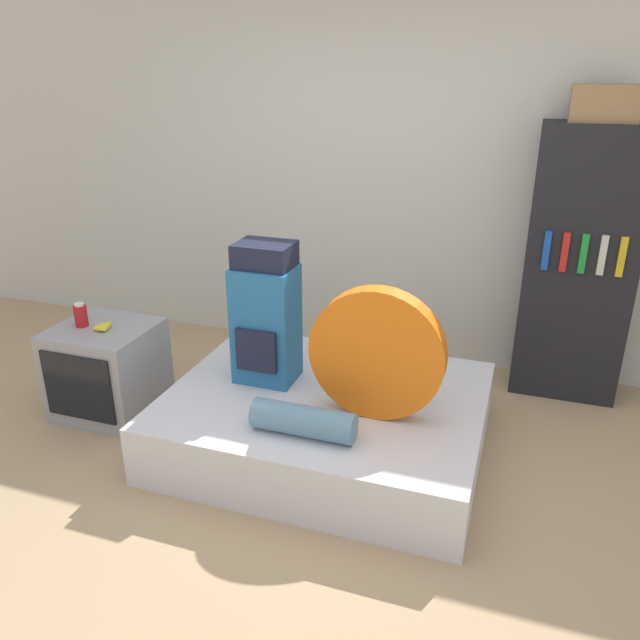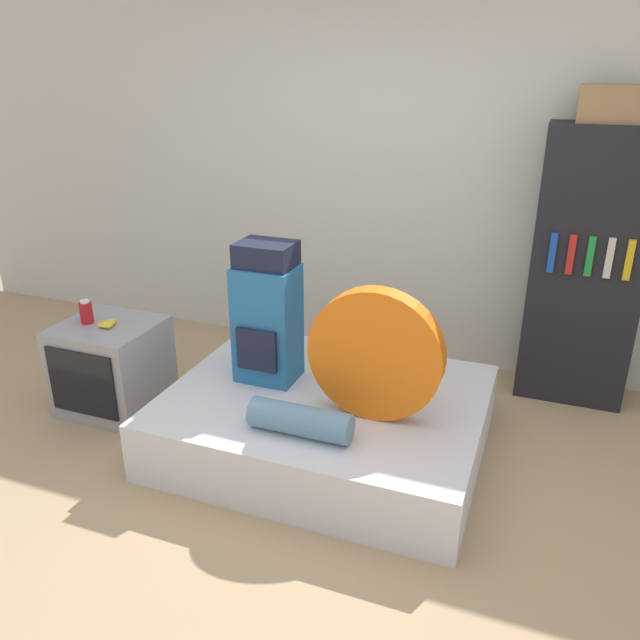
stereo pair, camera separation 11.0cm
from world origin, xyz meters
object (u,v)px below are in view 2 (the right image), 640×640
at_px(sleeping_roll, 300,420).
at_px(television, 112,366).
at_px(canister, 86,312).
at_px(backpack, 267,315).
at_px(bookshelf, 586,269).
at_px(tent_bag, 376,355).
at_px(cardboard_box, 613,104).

distance_m(sleeping_roll, television, 1.53).
xyz_separation_m(sleeping_roll, canister, (-1.60, 0.36, 0.23)).
bearing_deg(backpack, television, -172.74).
bearing_deg(bookshelf, television, -155.69).
bearing_deg(bookshelf, tent_bag, -127.20).
bearing_deg(tent_bag, backpack, 164.36).
bearing_deg(cardboard_box, canister, -156.14).
bearing_deg(cardboard_box, tent_bag, -126.78).
height_order(sleeping_roll, television, television).
xyz_separation_m(sleeping_roll, bookshelf, (1.29, 1.63, 0.46)).
height_order(television, canister, canister).
relative_size(tent_bag, canister, 4.75).
distance_m(backpack, television, 1.16).
distance_m(backpack, canister, 1.20).
distance_m(sleeping_roll, bookshelf, 2.13).
bearing_deg(television, sleeping_roll, -14.35).
bearing_deg(bookshelf, backpack, -146.88).
distance_m(backpack, bookshelf, 2.04).
bearing_deg(cardboard_box, bookshelf, -62.64).
relative_size(television, canister, 3.98).
xyz_separation_m(sleeping_roll, cardboard_box, (1.28, 1.64, 1.45)).
bearing_deg(canister, sleeping_roll, -12.71).
relative_size(tent_bag, sleeping_roll, 1.34).
bearing_deg(bookshelf, cardboard_box, 117.36).
xyz_separation_m(bookshelf, cardboard_box, (-0.01, 0.01, 0.99)).
distance_m(canister, cardboard_box, 3.39).
xyz_separation_m(backpack, bookshelf, (1.71, 1.11, 0.14)).
bearing_deg(canister, bookshelf, 23.62).
xyz_separation_m(tent_bag, television, (-1.77, 0.06, -0.41)).
height_order(tent_bag, sleeping_roll, tent_bag).
distance_m(tent_bag, cardboard_box, 2.03).
distance_m(television, bookshelf, 3.09).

